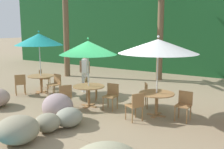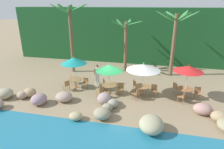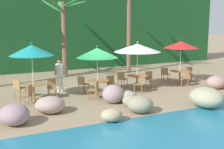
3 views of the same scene
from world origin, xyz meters
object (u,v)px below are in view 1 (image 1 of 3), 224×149
chair_teal_seaward (55,83)px  waiter_in_white (85,70)px  dining_table_teal (41,79)px  chair_white_seaward (184,104)px  chair_teal_left (20,83)px  chair_white_left (136,105)px  dining_table_green (89,89)px  chair_green_left (65,95)px  chair_green_seaward (111,94)px  chair_green_inland (89,87)px  umbrella_teal (39,39)px  chair_teal_inland (43,77)px  umbrella_green (88,48)px  palm_tree_second (161,17)px  umbrella_white (158,46)px  dining_table_white (157,97)px  chair_white_inland (149,93)px

chair_teal_seaward → waiter_in_white: (0.69, 1.06, 0.47)m
dining_table_teal → chair_white_seaward: chair_white_seaward is taller
chair_teal_left → waiter_in_white: (1.95, 1.80, 0.47)m
chair_white_seaward → chair_white_left: same height
dining_table_green → chair_green_left: bearing=-121.7°
dining_table_green → chair_green_seaward: size_ratio=1.26×
chair_green_inland → umbrella_teal: bearing=-176.1°
chair_teal_inland → umbrella_green: bearing=-18.5°
umbrella_green → chair_teal_seaward: bearing=166.2°
chair_teal_left → palm_tree_second: 7.63m
chair_green_seaward → chair_white_left: same height
chair_green_seaward → chair_green_left: same height
dining_table_green → umbrella_green: bearing=0.0°
chair_green_inland → umbrella_white: (2.91, -0.38, 1.68)m
chair_green_inland → chair_white_seaward: 3.77m
dining_table_teal → chair_white_seaward: bearing=-1.3°
chair_teal_inland → waiter_in_white: bearing=10.9°
dining_table_white → palm_tree_second: (-2.19, 5.60, 2.69)m
chair_green_seaward → chair_green_inland: (-1.34, 0.53, 0.00)m
chair_teal_inland → chair_white_inland: bearing=-2.2°
umbrella_teal → umbrella_white: bearing=-2.3°
chair_teal_inland → chair_green_left: size_ratio=1.00×
dining_table_green → chair_green_left: (-0.45, -0.73, -0.10)m
chair_teal_seaward → chair_teal_inland: 1.56m
chair_teal_inland → chair_teal_seaward: bearing=-25.0°
dining_table_teal → chair_green_inland: size_ratio=1.26×
chair_green_inland → waiter_in_white: size_ratio=0.51×
umbrella_teal → chair_green_left: (2.49, -1.26, -1.75)m
chair_green_seaward → chair_white_seaward: 2.43m
chair_teal_seaward → waiter_in_white: bearing=57.1°
chair_teal_seaward → umbrella_green: bearing=-13.8°
umbrella_white → chair_white_left: 1.88m
chair_green_seaward → chair_green_inland: 1.44m
palm_tree_second → umbrella_teal: bearing=-120.4°
dining_table_white → palm_tree_second: 6.59m
umbrella_teal → chair_green_seaward: 4.19m
umbrella_teal → waiter_in_white: 2.26m
umbrella_white → chair_white_inland: (-0.55, 0.66, -1.68)m
dining_table_white → chair_green_seaward: bearing=-174.5°
umbrella_teal → chair_teal_left: (-0.41, -0.75, -1.75)m
chair_teal_left → umbrella_green: 3.70m
chair_teal_inland → chair_white_left: bearing=-16.5°
chair_green_left → chair_teal_inland: bearing=148.1°
dining_table_green → chair_white_seaward: size_ratio=1.26×
chair_teal_left → chair_green_seaward: 4.21m
umbrella_teal → chair_green_left: umbrella_teal is taller
chair_teal_left → dining_table_green: 3.36m
chair_green_left → dining_table_white: size_ratio=0.79×
chair_teal_seaward → umbrella_white: (4.50, -0.20, 1.68)m
umbrella_green → chair_white_inland: size_ratio=2.78×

